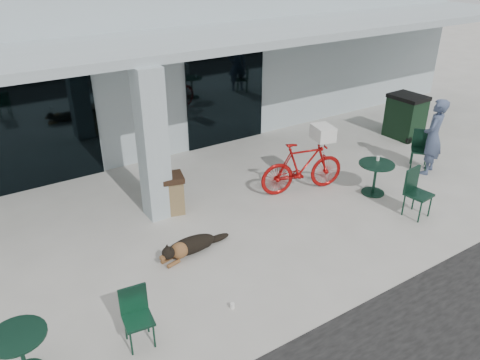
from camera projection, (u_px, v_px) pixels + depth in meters
ground at (282, 244)px, 8.86m from camera, size 80.00×80.00×0.00m
building at (115, 49)px, 14.22m from camera, size 22.00×7.00×4.50m
storefront_glass_left at (35, 131)px, 10.44m from camera, size 2.80×0.06×2.70m
storefront_glass_right at (226, 96)px, 12.86m from camera, size 2.40×0.06×2.70m
column at (153, 146)px, 9.16m from camera, size 0.50×0.50×3.12m
overhang at (187, 41)px, 10.11m from camera, size 22.00×2.80×0.18m
bicycle at (302, 167)px, 10.54m from camera, size 2.08×1.01×1.20m
laundry_basket at (323, 133)px, 10.33m from camera, size 0.51×0.61×0.32m
dog at (191, 244)px, 8.55m from camera, size 1.16×0.60×0.37m
cup_near_dog at (232, 306)px, 7.29m from camera, size 0.09×0.09×0.09m
cafe_table_near at (22, 355)px, 6.04m from camera, size 0.89×0.89×0.69m
cafe_chair_near at (138, 319)px, 6.48m from camera, size 0.45×0.48×0.88m
cafe_table_far at (375, 178)px, 10.53m from camera, size 0.85×0.85×0.74m
cafe_chair_far_a at (419, 194)px, 9.57m from camera, size 0.52×0.56×1.03m
cafe_chair_far_b at (420, 150)px, 11.71m from camera, size 0.64×0.64×0.96m
person at (433, 137)px, 11.26m from camera, size 0.81×0.68×1.88m
cup_on_table at (378, 158)px, 10.49m from camera, size 0.08×0.08×0.10m
trash_receptacle at (172, 194)px, 9.77m from camera, size 0.61×0.61×0.85m
wheeled_bin at (405, 116)px, 13.52m from camera, size 0.81×1.02×1.26m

